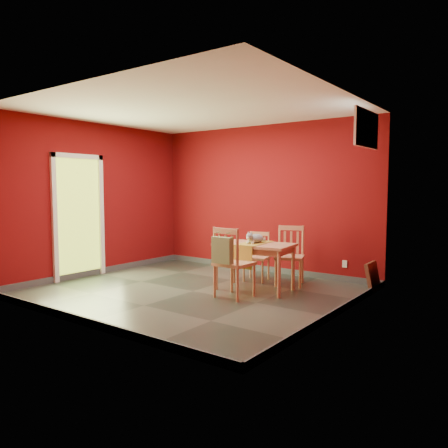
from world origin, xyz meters
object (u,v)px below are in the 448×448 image
Objects in this scene: tote_bag at (222,250)px; cat at (256,237)px; chair_far_right at (290,255)px; chair_far_left at (257,256)px; dining_table at (255,249)px; chair_near at (232,262)px; picture_frame at (373,277)px.

tote_bag is 0.85m from cat.
tote_bag is at bearing -99.95° from chair_far_right.
chair_far_left is 0.86× the size of chair_far_right.
chair_far_right is (0.25, 0.66, -0.15)m from dining_table.
chair_near is at bearing -90.32° from dining_table.
chair_far_right is at bearing 78.45° from chair_near.
picture_frame is at bearing 32.19° from cat.
chair_far_right is at bearing 69.29° from dining_table.
chair_near is at bearing -74.33° from chair_far_left.
tote_bag reaches higher than dining_table.
tote_bag is at bearing -91.18° from chair_near.
chair_far_left is 2.06× the size of cat.
dining_table reaches higher than picture_frame.
picture_frame is (1.83, 0.35, -0.19)m from chair_far_left.
tote_bag is 2.37m from picture_frame.
tote_bag is 0.97× the size of picture_frame.
dining_table is 3.07× the size of cat.
dining_table is 0.82m from tote_bag.
tote_bag reaches higher than cat.
chair_far_left is at bearing 118.80° from dining_table.
dining_table is at bearing -110.71° from chair_far_right.
dining_table is at bearing 89.43° from tote_bag.
tote_bag reaches higher than picture_frame.
tote_bag is (0.33, -1.43, 0.29)m from chair_far_left.
dining_table is at bearing -146.99° from picture_frame.
picture_frame is (1.24, 0.30, -0.26)m from chair_far_right.
chair_near is (0.34, -1.20, 0.10)m from chair_far_left.
chair_far_right reaches higher than dining_table.
chair_far_right is 2.19× the size of tote_bag.
chair_far_right is 2.38× the size of cat.
cat is at bearing 81.18° from dining_table.
chair_far_right is 2.12× the size of picture_frame.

